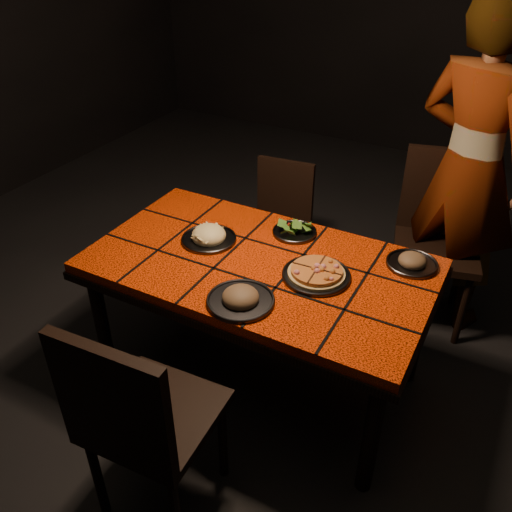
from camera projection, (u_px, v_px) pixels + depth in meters
The scene contains 11 objects.
room_shell at pixel (260, 104), 2.13m from camera, with size 6.04×7.04×3.08m.
dining_table at pixel (259, 275), 2.59m from camera, with size 1.62×0.92×0.75m.
chair_near at pixel (139, 417), 1.99m from camera, with size 0.48×0.48×1.02m.
chair_far_left at pixel (280, 217), 3.47m from camera, with size 0.40×0.40×0.83m.
chair_far_right at pixel (438, 228), 3.13m from camera, with size 0.56×0.56×1.03m.
diner at pixel (469, 169), 2.94m from camera, with size 0.69×0.46×1.91m, color brown.
plate_pizza at pixel (316, 274), 2.43m from camera, with size 0.31×0.31×0.04m.
plate_pasta at pixel (209, 236), 2.69m from camera, with size 0.28×0.28×0.09m.
plate_salad at pixel (295, 229), 2.75m from camera, with size 0.23×0.23×0.07m.
plate_mushroom_a at pixel (241, 298), 2.28m from camera, with size 0.29×0.29×0.10m.
plate_mushroom_b at pixel (412, 261), 2.51m from camera, with size 0.24×0.24×0.08m.
Camera 1 is at (0.99, -1.87, 2.18)m, focal length 38.00 mm.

